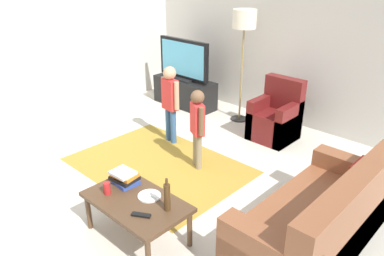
{
  "coord_description": "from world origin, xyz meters",
  "views": [
    {
      "loc": [
        2.78,
        -2.34,
        2.47
      ],
      "look_at": [
        0.0,
        0.6,
        0.65
      ],
      "focal_mm": 35.39,
      "sensor_mm": 36.0,
      "label": 1
    }
  ],
  "objects_px": {
    "tv_remote": "(141,215)",
    "bottle": "(167,197)",
    "couch": "(322,223)",
    "coffee_table": "(136,204)",
    "tv_stand": "(185,93)",
    "tv": "(184,60)",
    "child_near_tv": "(170,98)",
    "book_stack": "(125,178)",
    "child_center": "(197,122)",
    "soda_can": "(107,188)",
    "floor_lamp": "(244,25)",
    "plate": "(149,196)",
    "armchair": "(276,119)"
  },
  "relations": [
    {
      "from": "couch",
      "to": "bottle",
      "type": "height_order",
      "value": "couch"
    },
    {
      "from": "tv",
      "to": "floor_lamp",
      "type": "relative_size",
      "value": 0.62
    },
    {
      "from": "child_center",
      "to": "soda_can",
      "type": "relative_size",
      "value": 8.65
    },
    {
      "from": "coffee_table",
      "to": "floor_lamp",
      "type": "bearing_deg",
      "value": 109.31
    },
    {
      "from": "armchair",
      "to": "tv_remote",
      "type": "bearing_deg",
      "value": -81.0
    },
    {
      "from": "couch",
      "to": "coffee_table",
      "type": "xyz_separation_m",
      "value": [
        -1.35,
        -1.04,
        0.08
      ]
    },
    {
      "from": "armchair",
      "to": "child_center",
      "type": "relative_size",
      "value": 0.87
    },
    {
      "from": "book_stack",
      "to": "bottle",
      "type": "distance_m",
      "value": 0.62
    },
    {
      "from": "armchair",
      "to": "bottle",
      "type": "xyz_separation_m",
      "value": [
        0.57,
        -2.73,
        0.26
      ]
    },
    {
      "from": "child_near_tv",
      "to": "coffee_table",
      "type": "height_order",
      "value": "child_near_tv"
    },
    {
      "from": "child_center",
      "to": "tv_remote",
      "type": "bearing_deg",
      "value": -64.31
    },
    {
      "from": "child_center",
      "to": "couch",
      "type": "bearing_deg",
      "value": -10.63
    },
    {
      "from": "child_near_tv",
      "to": "tv_remote",
      "type": "height_order",
      "value": "child_near_tv"
    },
    {
      "from": "couch",
      "to": "child_center",
      "type": "distance_m",
      "value": 1.91
    },
    {
      "from": "coffee_table",
      "to": "armchair",
      "type": "bearing_deg",
      "value": 94.99
    },
    {
      "from": "child_near_tv",
      "to": "child_center",
      "type": "bearing_deg",
      "value": -19.75
    },
    {
      "from": "floor_lamp",
      "to": "tv_remote",
      "type": "distance_m",
      "value": 3.57
    },
    {
      "from": "couch",
      "to": "soda_can",
      "type": "xyz_separation_m",
      "value": [
        -1.63,
        -1.16,
        0.19
      ]
    },
    {
      "from": "floor_lamp",
      "to": "soda_can",
      "type": "xyz_separation_m",
      "value": [
        0.78,
        -3.14,
        -1.06
      ]
    },
    {
      "from": "coffee_table",
      "to": "book_stack",
      "type": "distance_m",
      "value": 0.34
    },
    {
      "from": "tv_stand",
      "to": "child_center",
      "type": "bearing_deg",
      "value": -41.43
    },
    {
      "from": "tv_remote",
      "to": "bottle",
      "type": "bearing_deg",
      "value": 34.73
    },
    {
      "from": "tv",
      "to": "floor_lamp",
      "type": "xyz_separation_m",
      "value": [
        1.13,
        0.17,
        0.7
      ]
    },
    {
      "from": "child_near_tv",
      "to": "coffee_table",
      "type": "relative_size",
      "value": 1.13
    },
    {
      "from": "tv_stand",
      "to": "soda_can",
      "type": "bearing_deg",
      "value": -57.47
    },
    {
      "from": "plate",
      "to": "soda_can",
      "type": "bearing_deg",
      "value": -144.0
    },
    {
      "from": "tv",
      "to": "plate",
      "type": "distance_m",
      "value": 3.55
    },
    {
      "from": "floor_lamp",
      "to": "bottle",
      "type": "xyz_separation_m",
      "value": [
        1.38,
        -2.92,
        -0.99
      ]
    },
    {
      "from": "book_stack",
      "to": "plate",
      "type": "relative_size",
      "value": 1.23
    },
    {
      "from": "child_near_tv",
      "to": "book_stack",
      "type": "relative_size",
      "value": 4.19
    },
    {
      "from": "plate",
      "to": "bottle",
      "type": "bearing_deg",
      "value": -4.24
    },
    {
      "from": "armchair",
      "to": "tv_stand",
      "type": "bearing_deg",
      "value": 178.84
    },
    {
      "from": "armchair",
      "to": "bottle",
      "type": "height_order",
      "value": "armchair"
    },
    {
      "from": "tv_stand",
      "to": "tv",
      "type": "height_order",
      "value": "tv"
    },
    {
      "from": "tv_stand",
      "to": "book_stack",
      "type": "bearing_deg",
      "value": -55.69
    },
    {
      "from": "child_center",
      "to": "bottle",
      "type": "distance_m",
      "value": 1.53
    },
    {
      "from": "tv_stand",
      "to": "child_near_tv",
      "type": "bearing_deg",
      "value": -53.15
    },
    {
      "from": "child_near_tv",
      "to": "soda_can",
      "type": "distance_m",
      "value": 2.06
    },
    {
      "from": "armchair",
      "to": "soda_can",
      "type": "distance_m",
      "value": 2.95
    },
    {
      "from": "couch",
      "to": "plate",
      "type": "distance_m",
      "value": 1.59
    },
    {
      "from": "couch",
      "to": "child_center",
      "type": "height_order",
      "value": "child_center"
    },
    {
      "from": "soda_can",
      "to": "plate",
      "type": "distance_m",
      "value": 0.41
    },
    {
      "from": "couch",
      "to": "child_center",
      "type": "relative_size",
      "value": 1.74
    },
    {
      "from": "bottle",
      "to": "floor_lamp",
      "type": "bearing_deg",
      "value": 115.27
    },
    {
      "from": "floor_lamp",
      "to": "book_stack",
      "type": "relative_size",
      "value": 6.6
    },
    {
      "from": "tv_remote",
      "to": "couch",
      "type": "bearing_deg",
      "value": 14.93
    },
    {
      "from": "couch",
      "to": "book_stack",
      "type": "height_order",
      "value": "couch"
    },
    {
      "from": "tv",
      "to": "floor_lamp",
      "type": "distance_m",
      "value": 1.34
    },
    {
      "from": "book_stack",
      "to": "couch",
      "type": "bearing_deg",
      "value": 29.55
    },
    {
      "from": "couch",
      "to": "soda_can",
      "type": "relative_size",
      "value": 15.0
    }
  ]
}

